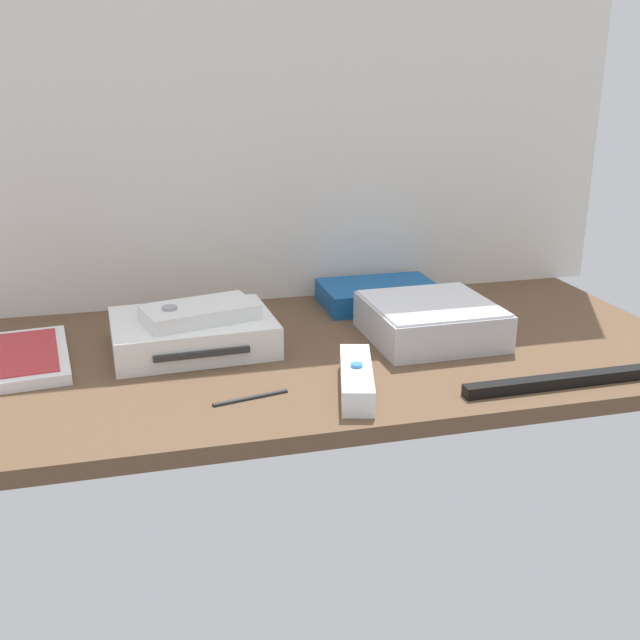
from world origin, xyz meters
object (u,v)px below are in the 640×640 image
object	(u,v)px
game_case	(12,359)
remote_wand	(356,379)
game_console	(193,333)
network_router	(379,295)
sensor_bar	(558,382)
stylus_pen	(251,396)
mini_computer	(430,320)
remote_classic_pad	(199,312)

from	to	relation	value
game_case	remote_wand	world-z (taller)	remote_wand
game_console	network_router	xyz separation A→B (cm)	(30.36, 12.19, -0.50)
sensor_bar	stylus_pen	distance (cm)	36.18
mini_computer	game_console	bearing A→B (deg)	172.72
mini_computer	game_case	xyz separation A→B (cm)	(-55.25, 3.87, -1.88)
remote_wand	network_router	bearing A→B (deg)	81.94
game_case	sensor_bar	bearing A→B (deg)	-26.86
game_console	sensor_bar	size ratio (longest dim) A/B	0.91
game_console	sensor_bar	distance (cm)	46.99
game_case	network_router	bearing A→B (deg)	6.53
game_console	remote_wand	size ratio (longest dim) A/B	1.43
remote_classic_pad	sensor_bar	distance (cm)	45.81
game_console	mini_computer	xyz separation A→B (cm)	(32.34, -4.13, 0.44)
network_router	sensor_bar	world-z (taller)	network_router
game_console	sensor_bar	world-z (taller)	game_console
mini_computer	remote_classic_pad	world-z (taller)	remote_classic_pad
mini_computer	sensor_bar	xyz separation A→B (cm)	(8.22, -19.53, -1.94)
remote_wand	sensor_bar	xyz separation A→B (cm)	(23.38, -4.94, -0.81)
stylus_pen	network_router	bearing A→B (deg)	49.80
remote_wand	stylus_pen	xyz separation A→B (cm)	(-12.35, 0.71, -1.16)
network_router	remote_classic_pad	xyz separation A→B (cm)	(-29.42, -13.36, 3.71)
remote_wand	sensor_bar	bearing A→B (deg)	3.09
game_console	network_router	bearing A→B (deg)	18.83
game_console	remote_classic_pad	xyz separation A→B (cm)	(0.93, -1.17, 3.21)
network_router	remote_classic_pad	distance (cm)	32.53
remote_wand	stylus_pen	distance (cm)	12.43
mini_computer	sensor_bar	distance (cm)	21.28
mini_computer	game_case	bearing A→B (deg)	176.00
game_console	game_case	bearing A→B (deg)	177.61
mini_computer	stylus_pen	distance (cm)	30.90
game_case	stylus_pen	xyz separation A→B (cm)	(27.74, -17.75, -0.41)
game_console	remote_wand	xyz separation A→B (cm)	(17.19, -18.71, -0.69)
network_router	sensor_bar	xyz separation A→B (cm)	(10.21, -35.85, -1.00)
mini_computer	remote_wand	world-z (taller)	mini_computer
mini_computer	stylus_pen	world-z (taller)	mini_computer
mini_computer	network_router	distance (cm)	16.47
mini_computer	remote_classic_pad	size ratio (longest dim) A/B	1.09
network_router	stylus_pen	distance (cm)	39.56
remote_wand	remote_classic_pad	xyz separation A→B (cm)	(-16.25, 17.54, 3.90)
remote_classic_pad	stylus_pen	xyz separation A→B (cm)	(3.90, -16.84, -5.06)
remote_classic_pad	sensor_bar	size ratio (longest dim) A/B	0.66
sensor_bar	game_console	bearing A→B (deg)	148.98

